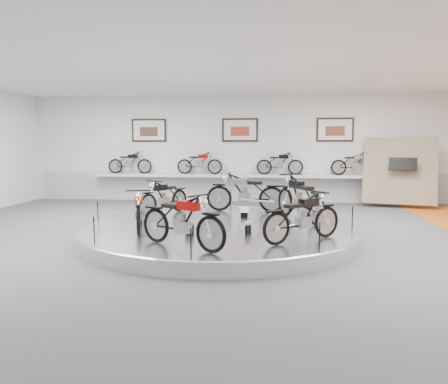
# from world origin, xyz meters

# --- Properties ---
(floor) EXTENTS (16.00, 16.00, 0.00)m
(floor) POSITION_xyz_m (0.00, 0.00, 0.00)
(floor) COLOR #4F4F52
(floor) RESTS_ON ground
(ceiling) EXTENTS (16.00, 16.00, 0.00)m
(ceiling) POSITION_xyz_m (0.00, 0.00, 4.00)
(ceiling) COLOR white
(ceiling) RESTS_ON wall_back
(wall_back) EXTENTS (16.00, 0.00, 16.00)m
(wall_back) POSITION_xyz_m (0.00, 7.00, 2.00)
(wall_back) COLOR white
(wall_back) RESTS_ON floor
(wall_front) EXTENTS (16.00, 0.00, 16.00)m
(wall_front) POSITION_xyz_m (0.00, -7.00, 2.00)
(wall_front) COLOR white
(wall_front) RESTS_ON floor
(dado_band) EXTENTS (15.68, 0.04, 1.10)m
(dado_band) POSITION_xyz_m (0.00, 6.98, 0.55)
(dado_band) COLOR #BCBCBA
(dado_band) RESTS_ON floor
(display_platform) EXTENTS (6.40, 6.40, 0.30)m
(display_platform) POSITION_xyz_m (0.00, 0.30, 0.15)
(display_platform) COLOR silver
(display_platform) RESTS_ON floor
(platform_rim) EXTENTS (6.40, 6.40, 0.10)m
(platform_rim) POSITION_xyz_m (0.00, 0.30, 0.27)
(platform_rim) COLOR #B2B2BA
(platform_rim) RESTS_ON display_platform
(shelf) EXTENTS (11.00, 0.55, 0.10)m
(shelf) POSITION_xyz_m (0.00, 6.70, 1.00)
(shelf) COLOR silver
(shelf) RESTS_ON wall_back
(poster_left) EXTENTS (1.35, 0.06, 0.88)m
(poster_left) POSITION_xyz_m (-3.50, 6.96, 2.70)
(poster_left) COLOR white
(poster_left) RESTS_ON wall_back
(poster_center) EXTENTS (1.35, 0.06, 0.88)m
(poster_center) POSITION_xyz_m (0.00, 6.96, 2.70)
(poster_center) COLOR white
(poster_center) RESTS_ON wall_back
(poster_right) EXTENTS (1.35, 0.06, 0.88)m
(poster_right) POSITION_xyz_m (3.50, 6.96, 2.70)
(poster_right) COLOR white
(poster_right) RESTS_ON wall_back
(display_panel) EXTENTS (2.56, 1.52, 2.30)m
(display_panel) POSITION_xyz_m (5.60, 6.10, 1.25)
(display_panel) COLOR #937361
(display_panel) RESTS_ON floor
(shelf_bike_a) EXTENTS (1.22, 0.43, 0.73)m
(shelf_bike_a) POSITION_xyz_m (-4.20, 6.70, 1.42)
(shelf_bike_a) COLOR black
(shelf_bike_a) RESTS_ON shelf
(shelf_bike_b) EXTENTS (1.22, 0.43, 0.73)m
(shelf_bike_b) POSITION_xyz_m (-1.50, 6.70, 1.42)
(shelf_bike_b) COLOR #970303
(shelf_bike_b) RESTS_ON shelf
(shelf_bike_c) EXTENTS (1.22, 0.43, 0.73)m
(shelf_bike_c) POSITION_xyz_m (1.50, 6.70, 1.42)
(shelf_bike_c) COLOR black
(shelf_bike_c) RESTS_ON shelf
(shelf_bike_d) EXTENTS (1.22, 0.43, 0.73)m
(shelf_bike_d) POSITION_xyz_m (4.20, 6.70, 1.42)
(shelf_bike_d) COLOR #A5A4A8
(shelf_bike_d) RESTS_ON shelf
(bike_a) EXTENTS (1.42, 2.03, 1.13)m
(bike_a) POSITION_xyz_m (1.87, 1.13, 0.86)
(bike_a) COLOR black
(bike_a) RESTS_ON display_platform
(bike_b) EXTENTS (1.90, 0.81, 1.09)m
(bike_b) POSITION_xyz_m (0.46, 2.44, 0.84)
(bike_b) COLOR #A5A4A8
(bike_b) RESTS_ON display_platform
(bike_c) EXTENTS (1.22, 1.68, 0.94)m
(bike_c) POSITION_xyz_m (-1.65, 1.75, 0.77)
(bike_c) COLOR black
(bike_c) RESTS_ON display_platform
(bike_d) EXTENTS (0.94, 1.66, 0.92)m
(bike_d) POSITION_xyz_m (-1.68, -0.40, 0.76)
(bike_d) COLOR #C63203
(bike_d) RESTS_ON display_platform
(bike_e) EXTENTS (1.76, 1.41, 1.00)m
(bike_e) POSITION_xyz_m (-0.43, -1.92, 0.80)
(bike_e) COLOR #970303
(bike_e) RESTS_ON display_platform
(bike_f) EXTENTS (1.63, 1.46, 0.96)m
(bike_f) POSITION_xyz_m (1.77, -1.16, 0.78)
(bike_f) COLOR black
(bike_f) RESTS_ON display_platform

